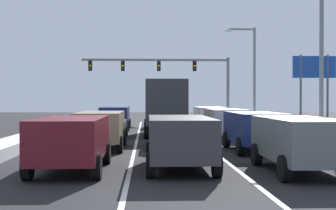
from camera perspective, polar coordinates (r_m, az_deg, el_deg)
ground_plane at (r=23.56m, az=0.36°, el=-4.79°), size 120.00×120.00×0.00m
lane_stripe_between_right_lane_and_center_lane at (r=27.52m, az=3.50°, el=-3.99°), size 0.14×42.49×0.01m
lane_stripe_between_center_lane_and_left_lane at (r=27.38m, az=-3.61°, el=-4.01°), size 0.14×42.49×0.01m
snow_bank_right_shoulder at (r=28.55m, az=14.16°, el=-3.35°), size 1.57×42.49×0.49m
snow_bank_left_shoulder at (r=27.97m, az=-14.55°, el=-3.45°), size 1.44×42.49×0.48m
suv_gray_right_lane_nearest at (r=15.62m, az=15.03°, el=-3.87°), size 2.16×4.90×1.67m
suv_navy_right_lane_second at (r=21.49m, az=10.03°, el=-2.61°), size 2.16×4.90×1.67m
suv_silver_right_lane_third at (r=28.49m, az=6.67°, el=-1.79°), size 2.16×4.90×1.67m
suv_white_right_lane_fourth at (r=35.77m, az=4.86°, el=-1.28°), size 2.16×4.90×1.67m
suv_charcoal_center_lane_nearest at (r=15.78m, az=1.36°, el=-3.80°), size 2.16×4.90×1.67m
sedan_green_center_lane_second at (r=22.67m, az=0.45°, el=-3.07°), size 2.00×4.50×1.51m
box_truck_center_lane_third at (r=30.13m, az=-0.38°, el=0.03°), size 2.53×7.20×3.36m
sedan_black_center_lane_fourth at (r=38.09m, az=-0.99°, el=-1.54°), size 2.00×4.50×1.51m
suv_maroon_left_lane_nearest at (r=15.64m, az=-11.14°, el=-3.86°), size 2.16×4.90×1.67m
suv_tan_left_lane_second at (r=22.33m, az=-7.84°, el=-2.48°), size 2.16×4.90×1.67m
sedan_gray_left_lane_third at (r=28.78m, az=-6.79°, el=-2.27°), size 2.00×4.50×1.51m
suv_navy_left_lane_fourth at (r=35.95m, az=-6.15°, el=-1.27°), size 2.16×4.90×1.67m
traffic_light_gantry at (r=46.72m, az=0.54°, el=3.94°), size 14.00×0.47×6.20m
street_lamp_right_mid at (r=27.00m, az=16.67°, el=6.96°), size 2.66×0.36×8.78m
street_lamp_right_far at (r=41.80m, az=9.50°, el=4.35°), size 2.66×0.36×8.23m
roadside_sign_right at (r=37.66m, az=16.57°, el=3.36°), size 3.20×0.16×5.50m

